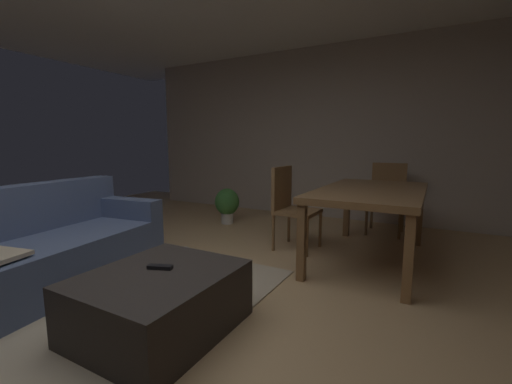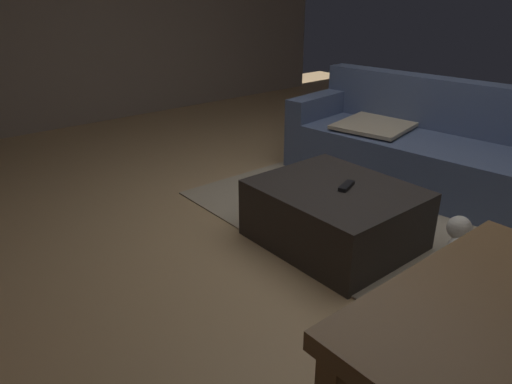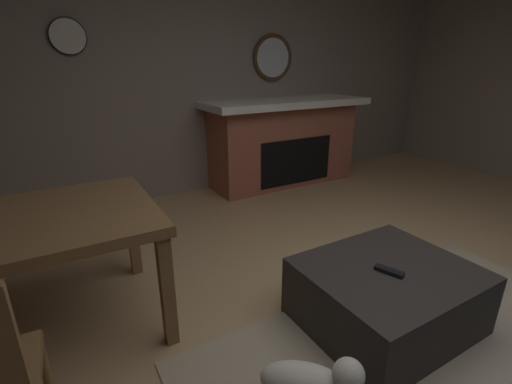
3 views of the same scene
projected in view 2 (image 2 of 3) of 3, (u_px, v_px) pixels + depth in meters
The scene contains 7 objects.
floor at pixel (345, 233), 3.19m from camera, with size 9.21×9.21×0.00m, color tan.
wall_left at pixel (95, 2), 5.35m from camera, with size 0.12×6.62×2.70m, color gray.
area_rug at pixel (390, 214), 3.44m from camera, with size 2.60×2.00×0.01m, color tan.
couch at pixel (428, 150), 3.83m from camera, with size 2.35×1.12×0.84m.
ottoman_coffee_table at pixel (335, 215), 3.00m from camera, with size 0.95×0.81×0.39m, color #2D2826.
tv_remote at pixel (346, 186), 2.91m from camera, with size 0.05×0.16×0.02m, color black.
small_dog at pixel (465, 255), 2.62m from camera, with size 0.42×0.42×0.27m.
Camera 2 is at (1.78, -2.25, 1.54)m, focal length 33.13 mm.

